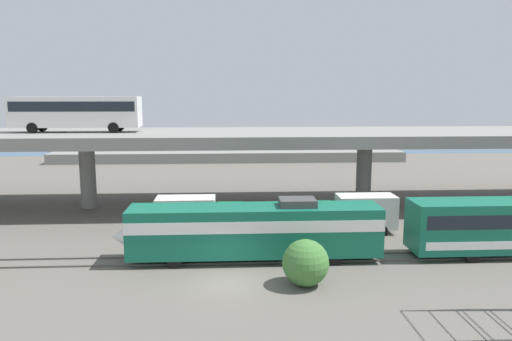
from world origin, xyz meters
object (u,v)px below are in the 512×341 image
(train_locomotive, at_px, (242,228))
(service_truck_east, at_px, (355,213))
(parked_car_0, at_px, (103,145))
(transit_bus_on_overpass, at_px, (76,111))
(service_truck_west, at_px, (197,215))
(parked_car_1, at_px, (351,144))
(parked_car_3, at_px, (156,144))
(parked_car_2, at_px, (245,143))

(train_locomotive, xyz_separation_m, service_truck_east, (9.18, 6.05, -0.55))
(service_truck_east, height_order, parked_car_0, parked_car_0)
(transit_bus_on_overpass, distance_m, service_truck_west, 17.44)
(service_truck_west, relative_size, parked_car_1, 1.53)
(parked_car_0, relative_size, parked_car_3, 1.07)
(transit_bus_on_overpass, height_order, parked_car_3, transit_bus_on_overpass)
(train_locomotive, distance_m, parked_car_1, 55.79)
(train_locomotive, xyz_separation_m, parked_car_2, (1.88, 53.76, 0.19))
(parked_car_1, bearing_deg, train_locomotive, -111.35)
(transit_bus_on_overpass, bearing_deg, train_locomotive, -46.27)
(service_truck_east, xyz_separation_m, parked_car_1, (11.13, 45.91, 0.75))
(parked_car_0, bearing_deg, parked_car_1, -179.70)
(transit_bus_on_overpass, relative_size, parked_car_1, 2.70)
(service_truck_east, height_order, parked_car_3, parked_car_3)
(transit_bus_on_overpass, relative_size, service_truck_east, 1.76)
(transit_bus_on_overpass, distance_m, parked_car_3, 38.04)
(transit_bus_on_overpass, height_order, service_truck_east, transit_bus_on_overpass)
(transit_bus_on_overpass, bearing_deg, parked_car_0, 100.90)
(service_truck_west, bearing_deg, parked_car_2, 83.70)
(parked_car_2, bearing_deg, transit_bus_on_overpass, 65.43)
(service_truck_west, distance_m, parked_car_1, 51.68)
(parked_car_3, bearing_deg, service_truck_east, 115.63)
(parked_car_2, bearing_deg, parked_car_1, 174.43)
(train_locomotive, height_order, parked_car_2, train_locomotive)
(parked_car_1, xyz_separation_m, parked_car_3, (-33.85, 1.43, -0.00))
(train_locomotive, relative_size, parked_car_1, 4.00)
(parked_car_1, height_order, parked_car_2, same)
(parked_car_3, bearing_deg, service_truck_west, 102.09)
(train_locomotive, distance_m, service_truck_west, 6.96)
(service_truck_west, distance_m, parked_car_3, 48.43)
(transit_bus_on_overpass, xyz_separation_m, service_truck_west, (11.97, -10.01, -7.81))
(transit_bus_on_overpass, bearing_deg, parked_car_2, 65.43)
(service_truck_east, xyz_separation_m, parked_car_2, (-7.31, 47.71, 0.75))
(train_locomotive, relative_size, service_truck_east, 2.62)
(train_locomotive, relative_size, service_truck_west, 2.62)
(train_locomotive, height_order, service_truck_east, train_locomotive)
(train_locomotive, xyz_separation_m, service_truck_west, (-3.39, 6.05, -0.55))
(parked_car_0, bearing_deg, parked_car_3, -169.18)
(service_truck_west, bearing_deg, service_truck_east, 0.00)
(parked_car_2, bearing_deg, parked_car_0, 4.80)
(service_truck_west, xyz_separation_m, parked_car_3, (-10.14, 47.35, 0.75))
(parked_car_1, bearing_deg, service_truck_east, -103.62)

